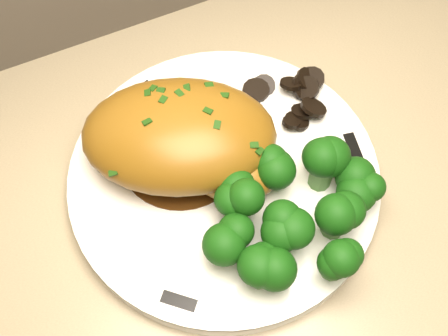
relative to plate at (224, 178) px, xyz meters
name	(u,v)px	position (x,y,z in m)	size (l,w,h in m)	color
plate	(224,178)	(0.00, 0.00, 0.00)	(0.30, 0.30, 0.02)	white
rim_accent_0	(353,147)	(0.13, -0.03, 0.01)	(0.03, 0.01, 0.00)	black
rim_accent_1	(139,92)	(-0.04, 0.12, 0.01)	(0.03, 0.01, 0.00)	black
rim_accent_2	(179,301)	(-0.09, -0.10, 0.01)	(0.03, 0.01, 0.00)	black
gravy_pool	(182,154)	(-0.03, 0.04, 0.01)	(0.12, 0.12, 0.00)	#3C200A
chicken_breast	(186,139)	(-0.02, 0.03, 0.04)	(0.21, 0.19, 0.07)	brown
mushroom_pile	(276,118)	(0.07, 0.03, 0.02)	(0.11, 0.08, 0.03)	black
broccoli_florets	(294,212)	(0.03, -0.07, 0.04)	(0.16, 0.13, 0.05)	#427230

